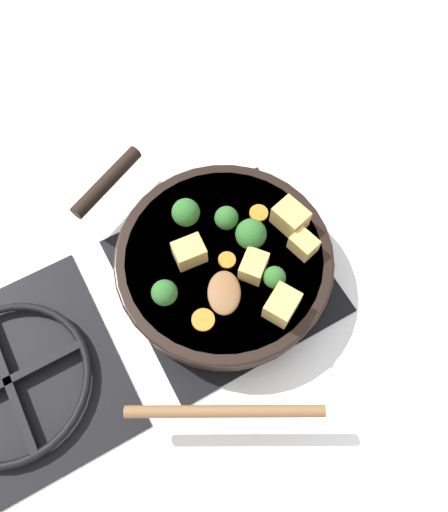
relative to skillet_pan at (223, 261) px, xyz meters
The scene contains 19 objects.
ground_plane 0.06m from the skillet_pan, 154.84° to the right, with size 2.40×2.40×0.00m, color white.
front_burner_grate 0.04m from the skillet_pan, 154.84° to the right, with size 0.31×0.31×0.03m.
rear_burner_grate 0.36m from the skillet_pan, 90.28° to the left, with size 0.31×0.31×0.03m.
skillet_pan is the anchor object (origin of this frame).
wooden_spoon 0.16m from the skillet_pan, 151.79° to the left, with size 0.25×0.24×0.02m.
tofu_cube_center_large 0.13m from the skillet_pan, 113.75° to the right, with size 0.04×0.03×0.03m, color tan.
tofu_cube_near_handle 0.12m from the skillet_pan, 90.91° to the right, with size 0.05×0.04×0.04m, color tan.
tofu_cube_east_chunk 0.06m from the skillet_pan, 148.36° to the right, with size 0.04×0.03×0.03m, color tan.
tofu_cube_west_chunk 0.06m from the skillet_pan, 64.38° to the left, with size 0.04×0.04×0.04m, color tan.
tofu_cube_back_piece 0.13m from the skillet_pan, 164.88° to the right, with size 0.05×0.04×0.04m, color tan.
broccoli_floret_near_spoon 0.09m from the skillet_pan, 14.94° to the left, with size 0.04×0.04×0.05m.
broccoli_floret_center_top 0.07m from the skillet_pan, 34.95° to the right, with size 0.04×0.04×0.04m.
broccoli_floret_east_rim 0.07m from the skillet_pan, 95.29° to the right, with size 0.05×0.05×0.05m.
broccoli_floret_west_rim 0.12m from the skillet_pan, 101.28° to the left, with size 0.04×0.04×0.04m.
broccoli_floret_north_edge 0.10m from the skillet_pan, 150.73° to the right, with size 0.03×0.03×0.04m.
carrot_slice_orange_thin 0.11m from the skillet_pan, 135.63° to the left, with size 0.03×0.03×0.01m, color orange.
carrot_slice_near_center 0.09m from the skillet_pan, 67.09° to the right, with size 0.03×0.03×0.01m, color orange.
carrot_slice_edge_slice 0.03m from the skillet_pan, 162.49° to the left, with size 0.03×0.03×0.01m, color orange.
salt_shaker 0.42m from the skillet_pan, behind, with size 0.04×0.04×0.09m.
Camera 1 is at (-0.27, 0.15, 0.76)m, focal length 35.00 mm.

